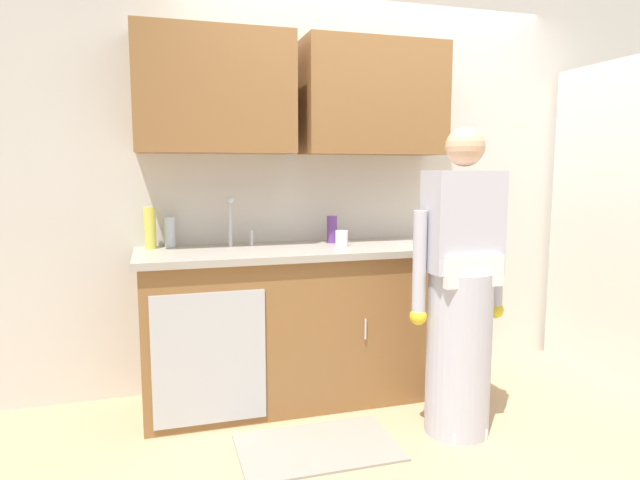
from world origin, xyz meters
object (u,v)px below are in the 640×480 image
(bottle_water_short, at_px, (150,228))
(bottle_soap, at_px, (170,232))
(knife_on_counter, at_px, (415,245))
(bottle_cleaner_spray, at_px, (332,229))
(sink, at_px, (240,252))
(cup_by_sink, at_px, (342,238))
(person_at_sink, at_px, (460,306))

(bottle_water_short, distance_m, bottle_soap, 0.12)
(bottle_soap, xyz_separation_m, knife_on_counter, (1.45, -0.35, -0.09))
(knife_on_counter, bearing_deg, bottle_cleaner_spray, 30.59)
(sink, relative_size, knife_on_counter, 2.08)
(cup_by_sink, bearing_deg, sink, 176.92)
(person_at_sink, distance_m, bottle_water_short, 1.82)
(bottle_water_short, height_order, knife_on_counter, bottle_water_short)
(bottle_water_short, distance_m, knife_on_counter, 1.60)
(sink, height_order, person_at_sink, person_at_sink)
(person_at_sink, bearing_deg, bottle_cleaner_spray, 117.89)
(bottle_soap, bearing_deg, bottle_water_short, -166.52)
(bottle_cleaner_spray, distance_m, bottle_soap, 1.00)
(sink, xyz_separation_m, bottle_water_short, (-0.50, 0.19, 0.14))
(person_at_sink, height_order, cup_by_sink, person_at_sink)
(cup_by_sink, distance_m, knife_on_counter, 0.46)
(person_at_sink, distance_m, bottle_soap, 1.74)
(bottle_cleaner_spray, bearing_deg, person_at_sink, -62.11)
(bottle_water_short, relative_size, cup_by_sink, 2.57)
(person_at_sink, bearing_deg, bottle_soap, 147.62)
(person_at_sink, distance_m, bottle_cleaner_spray, 1.00)
(bottle_cleaner_spray, bearing_deg, bottle_water_short, 177.25)
(sink, distance_m, bottle_cleaner_spray, 0.63)
(person_at_sink, relative_size, bottle_soap, 8.85)
(person_at_sink, xyz_separation_m, bottle_soap, (-1.44, 0.91, 0.34))
(bottle_soap, relative_size, cup_by_sink, 1.91)
(bottle_cleaner_spray, relative_size, cup_by_sink, 1.79)
(sink, distance_m, person_at_sink, 1.28)
(bottle_soap, distance_m, cup_by_sink, 1.04)
(bottle_cleaner_spray, height_order, bottle_water_short, bottle_water_short)
(bottle_water_short, bearing_deg, person_at_sink, -29.71)
(bottle_water_short, distance_m, cup_by_sink, 1.14)
(sink, height_order, bottle_soap, sink)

